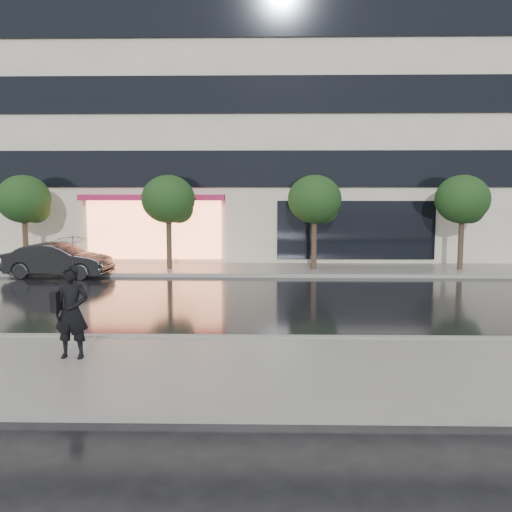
{
  "coord_description": "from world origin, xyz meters",
  "views": [
    {
      "loc": [
        1.11,
        -13.41,
        3.38
      ],
      "look_at": [
        0.74,
        3.6,
        1.4
      ],
      "focal_mm": 40.0,
      "sensor_mm": 36.0,
      "label": 1
    }
  ],
  "objects": [
    {
      "name": "curb_near",
      "position": [
        0.0,
        -1.0,
        0.07
      ],
      "size": [
        60.0,
        0.25,
        0.14
      ],
      "primitive_type": "cube",
      "color": "gray",
      "rests_on": "ground"
    },
    {
      "name": "sidewalk_near",
      "position": [
        0.0,
        -3.25,
        0.06
      ],
      "size": [
        60.0,
        4.5,
        0.12
      ],
      "primitive_type": "cube",
      "color": "slate",
      "rests_on": "ground"
    },
    {
      "name": "sidewalk_far",
      "position": [
        0.0,
        10.25,
        0.06
      ],
      "size": [
        60.0,
        3.5,
        0.12
      ],
      "primitive_type": "cube",
      "color": "slate",
      "rests_on": "ground"
    },
    {
      "name": "tree_far_east",
      "position": [
        9.06,
        10.03,
        2.92
      ],
      "size": [
        2.2,
        2.2,
        3.99
      ],
      "color": "#33261C",
      "rests_on": "ground"
    },
    {
      "name": "curb_far",
      "position": [
        0.0,
        8.5,
        0.07
      ],
      "size": [
        60.0,
        0.25,
        0.14
      ],
      "primitive_type": "cube",
      "color": "gray",
      "rests_on": "ground"
    },
    {
      "name": "pedestrian_with_umbrella",
      "position": [
        -2.67,
        -2.67,
        1.6
      ],
      "size": [
        0.86,
        0.88,
        2.41
      ],
      "rotation": [
        0.0,
        0.0,
        -0.03
      ],
      "color": "black",
      "rests_on": "sidewalk_near"
    },
    {
      "name": "parked_car",
      "position": [
        -7.02,
        8.3,
        0.67
      ],
      "size": [
        4.17,
        1.77,
        1.34
      ],
      "primitive_type": "imported",
      "rotation": [
        0.0,
        0.0,
        1.48
      ],
      "color": "black",
      "rests_on": "ground"
    },
    {
      "name": "office_building",
      "position": [
        -0.0,
        17.97,
        9.0
      ],
      "size": [
        30.0,
        12.76,
        18.0
      ],
      "color": "beige",
      "rests_on": "ground"
    },
    {
      "name": "ground",
      "position": [
        0.0,
        0.0,
        0.0
      ],
      "size": [
        120.0,
        120.0,
        0.0
      ],
      "primitive_type": "plane",
      "color": "black",
      "rests_on": "ground"
    },
    {
      "name": "tree_mid_east",
      "position": [
        3.06,
        10.03,
        2.92
      ],
      "size": [
        2.2,
        2.2,
        3.99
      ],
      "color": "#33261C",
      "rests_on": "ground"
    },
    {
      "name": "tree_mid_west",
      "position": [
        -2.94,
        10.03,
        2.92
      ],
      "size": [
        2.2,
        2.2,
        3.99
      ],
      "color": "#33261C",
      "rests_on": "ground"
    },
    {
      "name": "tree_far_west",
      "position": [
        -8.94,
        10.03,
        2.92
      ],
      "size": [
        2.2,
        2.2,
        3.99
      ],
      "color": "#33261C",
      "rests_on": "ground"
    }
  ]
}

